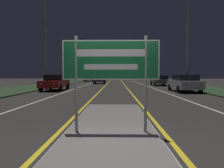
{
  "coord_description": "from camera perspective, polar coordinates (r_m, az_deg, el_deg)",
  "views": [
    {
      "loc": [
        0.13,
        -4.45,
        1.47
      ],
      "look_at": [
        0.0,
        2.28,
        1.19
      ],
      "focal_mm": 35.0,
      "sensor_mm": 36.0,
      "label": 1
    }
  ],
  "objects": [
    {
      "name": "ground_plane",
      "position": [
        4.68,
        -0.55,
        -15.9
      ],
      "size": [
        160.0,
        160.0,
        0.0
      ],
      "primitive_type": "plane",
      "color": "#282623"
    },
    {
      "name": "edge_line_white_right",
      "position": [
        30.32,
        14.58,
        -0.43
      ],
      "size": [
        0.1,
        70.0,
        0.01
      ],
      "color": "silver",
      "rests_on": "ground_plane"
    },
    {
      "name": "lane_line_white_left",
      "position": [
        29.8,
        -7.26,
        -0.42
      ],
      "size": [
        0.12,
        70.0,
        0.01
      ],
      "color": "silver",
      "rests_on": "ground_plane"
    },
    {
      "name": "car_receding_1",
      "position": [
        30.58,
        12.34,
        0.99
      ],
      "size": [
        1.99,
        4.83,
        1.39
      ],
      "color": "#4C514C",
      "rests_on": "ground_plane"
    },
    {
      "name": "median_island",
      "position": [
        5.42,
        -0.31,
        -12.88
      ],
      "size": [
        2.3,
        9.76,
        0.1
      ],
      "color": "#999993",
      "rests_on": "ground_plane"
    },
    {
      "name": "verge_left",
      "position": [
        26.31,
        -20.38,
        -0.85
      ],
      "size": [
        5.0,
        100.0,
        0.08
      ],
      "color": "#23381E",
      "rests_on": "ground_plane"
    },
    {
      "name": "edge_line_white_left",
      "position": [
        30.38,
        -12.87,
        -0.41
      ],
      "size": [
        0.1,
        70.0,
        0.01
      ],
      "color": "silver",
      "rests_on": "ground_plane"
    },
    {
      "name": "highway_sign",
      "position": [
        5.23,
        -0.31,
        5.28
      ],
      "size": [
        2.32,
        0.07,
        2.3
      ],
      "color": "#9E9E99",
      "rests_on": "median_island"
    },
    {
      "name": "verge_right",
      "position": [
        26.22,
        22.03,
        -0.88
      ],
      "size": [
        5.0,
        100.0,
        0.08
      ],
      "color": "#23381E",
      "rests_on": "ground_plane"
    },
    {
      "name": "centre_line_yellow_left",
      "position": [
        29.52,
        -1.76,
        -0.43
      ],
      "size": [
        0.12,
        70.0,
        0.01
      ],
      "color": "gold",
      "rests_on": "ground_plane"
    },
    {
      "name": "car_approaching_1",
      "position": [
        36.13,
        -3.25,
        1.24
      ],
      "size": [
        1.84,
        4.72,
        1.34
      ],
      "color": "#4C514C",
      "rests_on": "ground_plane"
    },
    {
      "name": "car_approaching_0",
      "position": [
        21.2,
        -14.62,
        0.48
      ],
      "size": [
        1.96,
        4.57,
        1.49
      ],
      "color": "maroon",
      "rests_on": "ground_plane"
    },
    {
      "name": "car_approaching_2",
      "position": [
        48.03,
        -5.98,
        1.56
      ],
      "size": [
        1.97,
        4.42,
        1.4
      ],
      "color": "black",
      "rests_on": "ground_plane"
    },
    {
      "name": "car_receding_0",
      "position": [
        19.85,
        18.35,
        0.27
      ],
      "size": [
        1.95,
        4.75,
        1.47
      ],
      "color": "#B7B7BC",
      "rests_on": "ground_plane"
    },
    {
      "name": "lane_line_white_right",
      "position": [
        29.76,
        8.95,
        -0.43
      ],
      "size": [
        0.12,
        70.0,
        0.01
      ],
      "color": "silver",
      "rests_on": "ground_plane"
    },
    {
      "name": "streetlight_right_near",
      "position": [
        20.96,
        19.19,
        16.45
      ],
      "size": [
        0.51,
        0.51,
        10.56
      ],
      "color": "#9E9E99",
      "rests_on": "ground_plane"
    },
    {
      "name": "streetlight_left_near",
      "position": [
        22.05,
        -16.95,
        14.81
      ],
      "size": [
        0.44,
        0.44,
        10.66
      ],
      "color": "#9E9E99",
      "rests_on": "ground_plane"
    },
    {
      "name": "centre_line_yellow_right",
      "position": [
        29.51,
        3.44,
        -0.43
      ],
      "size": [
        0.12,
        70.0,
        0.01
      ],
      "color": "gold",
      "rests_on": "ground_plane"
    }
  ]
}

